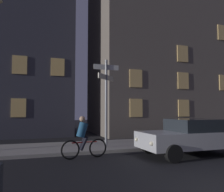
# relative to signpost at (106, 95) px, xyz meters

# --- Properties ---
(sidewalk_kerb) EXTENTS (40.00, 3.22, 0.14)m
(sidewalk_kerb) POSITION_rel_signpost_xyz_m (1.14, 0.79, -2.46)
(sidewalk_kerb) COLOR #9E9991
(sidewalk_kerb) RESTS_ON ground_plane
(signpost) EXTENTS (1.23, 1.07, 4.07)m
(signpost) POSITION_rel_signpost_xyz_m (0.00, 0.00, 0.00)
(signpost) COLOR gray
(signpost) RESTS_ON sidewalk_kerb
(car_far_oncoming) EXTENTS (4.16, 2.06, 1.47)m
(car_far_oncoming) POSITION_rel_signpost_xyz_m (2.86, -2.31, -1.75)
(car_far_oncoming) COLOR #B7B7BC
(car_far_oncoming) RESTS_ON ground_plane
(cyclist) EXTENTS (1.81, 0.37, 1.61)m
(cyclist) POSITION_rel_signpost_xyz_m (-1.37, -1.49, -1.78)
(cyclist) COLOR black
(cyclist) RESTS_ON ground_plane
(building_right_block) EXTENTS (11.19, 6.63, 12.88)m
(building_right_block) POSITION_rel_signpost_xyz_m (6.94, 6.98, 3.91)
(building_right_block) COLOR #6B6056
(building_right_block) RESTS_ON ground_plane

